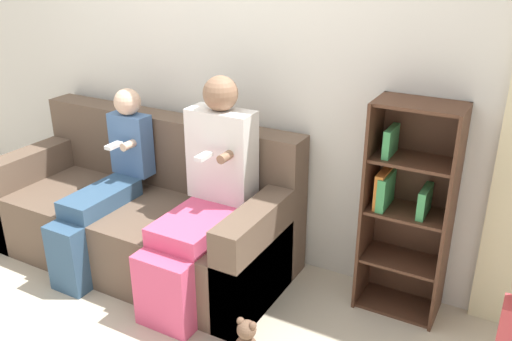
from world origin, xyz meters
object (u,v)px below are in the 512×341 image
(couch, at_px, (145,215))
(child_seated, at_px, (105,185))
(bookshelf, at_px, (407,205))
(adult_seated, at_px, (204,192))

(couch, xyz_separation_m, child_seated, (-0.16, -0.16, 0.25))
(child_seated, xyz_separation_m, bookshelf, (1.78, 0.47, 0.08))
(adult_seated, xyz_separation_m, bookshelf, (1.06, 0.43, -0.02))
(couch, xyz_separation_m, bookshelf, (1.63, 0.31, 0.33))
(bookshelf, bearing_deg, couch, -169.31)
(adult_seated, relative_size, child_seated, 1.15)
(child_seated, bearing_deg, adult_seated, 3.44)
(child_seated, bearing_deg, couch, 45.92)
(couch, height_order, child_seated, child_seated)
(child_seated, relative_size, bookshelf, 0.91)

